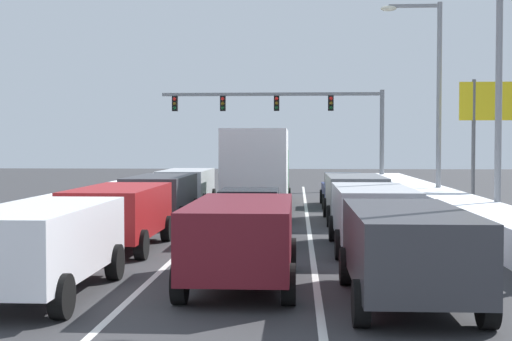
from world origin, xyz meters
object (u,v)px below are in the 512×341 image
Objects in this scene: suv_white_left_lane_nearest at (40,242)px; suv_red_left_lane_second at (119,211)px; suv_tan_center_lane_fourth at (267,180)px; sedan_black_center_lane_second at (250,215)px; suv_charcoal_right_lane_nearest at (408,246)px; sedan_navy_right_lane_fourth at (343,189)px; suv_silver_left_lane_fourth at (186,185)px; street_lamp_right_far at (431,87)px; street_lamp_right_mid at (488,78)px; box_truck_center_lane_third at (258,167)px; traffic_light_gantry at (297,111)px; suv_maroon_center_lane_nearest at (241,235)px; suv_silver_right_lane_second at (373,212)px; suv_charcoal_left_lane_third at (161,194)px; suv_gray_right_lane_third at (355,194)px; roadside_sign_right at (498,115)px.

suv_white_left_lane_nearest is 1.00× the size of suv_red_left_lane_second.
sedan_black_center_lane_second is at bearing -89.47° from suv_tan_center_lane_fourth.
suv_charcoal_right_lane_nearest is 20.02m from sedan_navy_right_lane_fourth.
suv_silver_left_lane_fourth is 11.54m from street_lamp_right_far.
street_lamp_right_mid is (10.92, 5.12, 3.94)m from suv_red_left_lane_second.
sedan_navy_right_lane_fourth is 10.49m from street_lamp_right_mid.
traffic_light_gantry is (1.55, 17.36, 2.99)m from box_truck_center_lane_third.
suv_silver_left_lane_fourth is (-3.81, 17.63, 0.00)m from suv_maroon_center_lane_nearest.
suv_silver_right_lane_second is 1.09× the size of sedan_black_center_lane_second.
suv_charcoal_right_lane_nearest is 0.59× the size of street_lamp_right_mid.
suv_charcoal_left_lane_third is 0.59× the size of street_lamp_right_mid.
street_lamp_right_far is (3.87, 19.23, 4.28)m from suv_charcoal_right_lane_nearest.
suv_silver_left_lane_fourth is at bearing 90.81° from suv_red_left_lane_second.
suv_silver_right_lane_second is 0.68× the size of box_truck_center_lane_third.
box_truck_center_lane_third is at bearing 111.32° from suv_silver_right_lane_second.
traffic_light_gantry is at bearing 105.95° from street_lamp_right_mid.
sedan_black_center_lane_second is at bearing -122.80° from suv_gray_right_lane_third.
suv_maroon_center_lane_nearest is at bearing -119.71° from roadside_sign_right.
suv_silver_right_lane_second is 0.89× the size of roadside_sign_right.
roadside_sign_right reaches higher than sedan_navy_right_lane_fourth.
box_truck_center_lane_third reaches higher than sedan_black_center_lane_second.
box_truck_center_lane_third is 15.77m from suv_white_left_lane_nearest.
suv_red_left_lane_second reaches higher than sedan_black_center_lane_second.
suv_silver_right_lane_second is at bearing 89.43° from suv_charcoal_right_lane_nearest.
roadside_sign_right reaches higher than suv_silver_right_lane_second.
sedan_black_center_lane_second is at bearing -53.93° from suv_charcoal_left_lane_third.
suv_gray_right_lane_third reaches higher than sedan_navy_right_lane_fourth.
suv_charcoal_right_lane_nearest is at bearing -101.39° from street_lamp_right_far.
suv_tan_center_lane_fourth is at bearing 110.19° from suv_gray_right_lane_third.
suv_red_left_lane_second is at bearing -129.01° from street_lamp_right_far.
box_truck_center_lane_third is at bearing -154.16° from street_lamp_right_far.
traffic_light_gantry reaches higher than suv_tan_center_lane_fourth.
roadside_sign_right is at bearing 53.67° from suv_white_left_lane_nearest.
sedan_navy_right_lane_fourth is 13.80m from traffic_light_gantry.
suv_gray_right_lane_third is at bearing -31.19° from box_truck_center_lane_third.
street_lamp_right_far is (7.18, 11.12, 4.53)m from sedan_black_center_lane_second.
suv_red_left_lane_second is 1.00× the size of suv_charcoal_left_lane_third.
suv_tan_center_lane_fourth is at bearing -98.75° from traffic_light_gantry.
box_truck_center_lane_third is 1.47× the size of suv_tan_center_lane_fourth.
roadside_sign_right is (13.23, 5.06, 3.00)m from suv_charcoal_left_lane_third.
suv_red_left_lane_second is (-6.73, -0.32, 0.00)m from suv_silver_right_lane_second.
traffic_light_gantry is at bearing 80.00° from suv_red_left_lane_second.
suv_charcoal_left_lane_third is at bearing -159.07° from roadside_sign_right.
roadside_sign_right is (6.41, 18.00, 3.00)m from suv_charcoal_right_lane_nearest.
street_lamp_right_mid reaches higher than traffic_light_gantry.
street_lamp_right_far is at bearing 73.29° from suv_silver_right_lane_second.
suv_silver_right_lane_second is 6.74m from suv_red_left_lane_second.
suv_white_left_lane_nearest is at bearing -89.25° from suv_charcoal_left_lane_third.
sedan_navy_right_lane_fourth is 5.78m from box_truck_center_lane_third.
suv_gray_right_lane_third and suv_silver_left_lane_fourth have the same top height.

